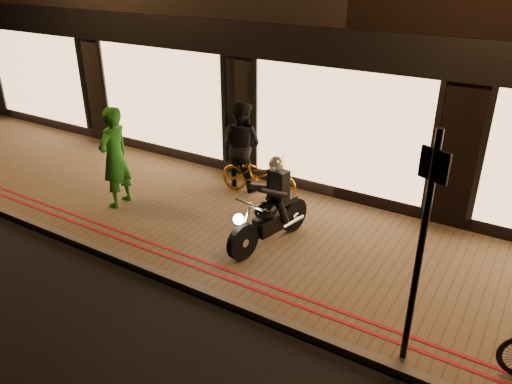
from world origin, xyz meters
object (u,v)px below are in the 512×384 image
bicycle_gold (259,175)px  sign_post (422,242)px  motorcycle (271,212)px  person_green (115,157)px

bicycle_gold → sign_post: bearing=-133.3°
motorcycle → person_green: bearing=-163.7°
sign_post → person_green: sign_post is taller
person_green → bicycle_gold: bearing=124.7°
motorcycle → sign_post: bearing=-16.7°
sign_post → bicycle_gold: size_ratio=1.76×
motorcycle → person_green: size_ratio=0.95×
bicycle_gold → person_green: size_ratio=0.85×
motorcycle → sign_post: size_ratio=0.64×
motorcycle → bicycle_gold: (-1.19, 1.55, -0.17)m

